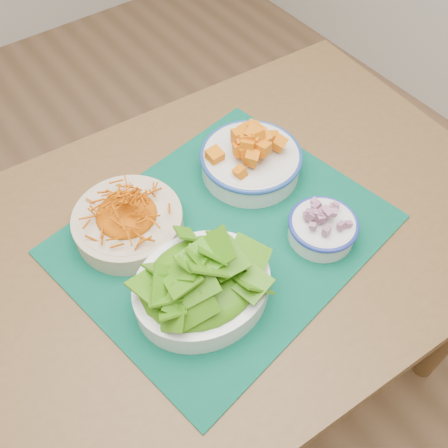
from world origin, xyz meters
name	(u,v)px	position (x,y,z in m)	size (l,w,h in m)	color
ground	(146,382)	(0.00, 0.00, 0.00)	(4.00, 4.00, 0.00)	#906946
table	(223,259)	(0.22, -0.11, 0.65)	(1.23, 0.85, 0.75)	brown
placemat	(224,234)	(0.21, -0.12, 0.75)	(0.58, 0.47, 0.00)	#003627
carrot_bowl	(127,219)	(0.07, -0.01, 0.79)	(0.27, 0.27, 0.08)	beige
squash_bowl	(251,156)	(0.36, -0.02, 0.80)	(0.27, 0.27, 0.10)	silver
lettuce_bowl	(202,280)	(0.10, -0.21, 0.81)	(0.26, 0.23, 0.12)	white
onion_bowl	(323,226)	(0.36, -0.24, 0.79)	(0.13, 0.13, 0.07)	white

